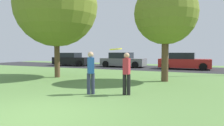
# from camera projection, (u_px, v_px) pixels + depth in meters

# --- Properties ---
(ground_plane) EXTENTS (44.00, 44.00, 0.00)m
(ground_plane) POSITION_uv_depth(u_px,v_px,m) (34.00, 116.00, 5.32)
(ground_plane) COLOR #5B8442
(road_strip) EXTENTS (44.00, 6.40, 0.01)m
(road_strip) POSITION_uv_depth(u_px,v_px,m) (161.00, 68.00, 19.88)
(road_strip) COLOR #28282B
(road_strip) RESTS_ON ground_plane
(birch_tree_lone) EXTENTS (3.36, 3.36, 5.36)m
(birch_tree_lone) POSITION_uv_depth(u_px,v_px,m) (166.00, 13.00, 11.18)
(birch_tree_lone) COLOR brown
(birch_tree_lone) RESTS_ON ground_plane
(maple_tree_near) EXTENTS (5.08, 5.08, 6.99)m
(maple_tree_near) POSITION_uv_depth(u_px,v_px,m) (56.00, 5.00, 12.90)
(maple_tree_near) COLOR brown
(maple_tree_near) RESTS_ON ground_plane
(person_catcher) EXTENTS (0.37, 0.39, 1.62)m
(person_catcher) POSITION_uv_depth(u_px,v_px,m) (91.00, 71.00, 7.96)
(person_catcher) COLOR #2D334C
(person_catcher) RESTS_ON ground_plane
(person_bystander) EXTENTS (0.30, 0.34, 1.59)m
(person_bystander) POSITION_uv_depth(u_px,v_px,m) (127.00, 72.00, 7.84)
(person_bystander) COLOR black
(person_bystander) RESTS_ON ground_plane
(frisbee_disc) EXTENTS (0.38, 0.38, 0.05)m
(frisbee_disc) POSITION_uv_depth(u_px,v_px,m) (116.00, 49.00, 4.56)
(frisbee_disc) COLOR yellow
(parked_car_black) EXTENTS (4.23, 2.00, 1.44)m
(parked_car_black) POSITION_uv_depth(u_px,v_px,m) (72.00, 60.00, 23.53)
(parked_car_black) COLOR black
(parked_car_black) RESTS_ON ground_plane
(parked_car_grey) EXTENTS (4.50, 2.04, 1.48)m
(parked_car_grey) POSITION_uv_depth(u_px,v_px,m) (123.00, 60.00, 21.52)
(parked_car_grey) COLOR slate
(parked_car_grey) RESTS_ON ground_plane
(parked_car_red) EXTENTS (4.46, 1.98, 1.49)m
(parked_car_red) POSITION_uv_depth(u_px,v_px,m) (184.00, 62.00, 18.97)
(parked_car_red) COLOR #B21E1E
(parked_car_red) RESTS_ON ground_plane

